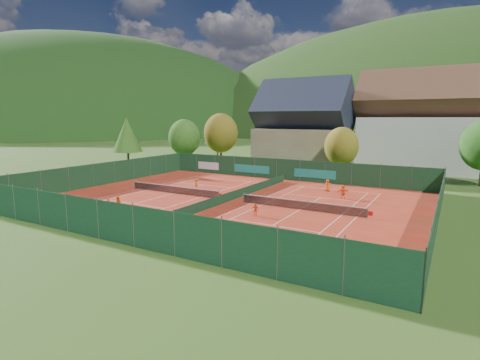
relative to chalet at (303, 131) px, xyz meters
name	(u,v)px	position (x,y,z in m)	size (l,w,h in m)	color
ground	(231,201)	(3.00, -30.00, -6.64)	(600.00, 600.00, 0.00)	#2F5019
clay_pad	(231,201)	(3.00, -30.00, -6.62)	(40.00, 32.00, 0.01)	#A22917
court_markings_left	(174,193)	(-5.00, -30.00, -6.61)	(11.03, 23.83, 0.00)	white
court_markings_right	(300,209)	(11.00, -30.00, -6.61)	(11.03, 23.83, 0.00)	white
tennis_net_left	(175,189)	(-4.85, -30.00, -6.12)	(13.30, 0.10, 1.02)	#59595B
tennis_net_right	(302,205)	(11.15, -30.00, -6.12)	(13.30, 0.10, 1.02)	#59595B
court_divider	(231,196)	(3.00, -30.00, -6.12)	(0.03, 28.80, 1.00)	#13351F
fence_north	(285,170)	(2.54, -14.01, -5.16)	(40.00, 0.10, 3.00)	#143920
fence_south	(115,223)	(3.00, -46.00, -5.12)	(40.00, 0.04, 3.00)	#153923
fence_west	(104,174)	(-17.00, -30.00, -5.12)	(0.04, 32.00, 3.00)	#153A1F
fence_east	(439,209)	(23.00, -29.95, -5.14)	(0.09, 32.00, 3.00)	#14371E
chalet	(303,131)	(0.00, 0.00, 0.00)	(16.20, 12.00, 16.00)	tan
hotel_block_a	(424,127)	(19.00, 6.00, 0.76)	(21.60, 11.00, 17.25)	silver
tree_west_front	(184,138)	(-19.00, -10.00, -1.23)	(5.72, 5.72, 8.69)	#4B351B
tree_west_mid	(221,133)	(-15.00, -4.00, -0.56)	(6.44, 6.44, 9.78)	#462B19
tree_west_back	(218,128)	(-21.00, 4.00, 0.11)	(5.60, 5.60, 10.00)	#492D1A
tree_center	(341,146)	(9.00, -8.00, -1.91)	(5.01, 5.01, 7.60)	#412817
tree_west_side	(127,135)	(-25.00, -18.00, -0.56)	(5.04, 5.04, 9.00)	#462D19
mountain_backdrop	(465,197)	(31.54, 203.48, -46.26)	(820.00, 530.00, 242.00)	black
ball_hopper	(284,239)	(13.88, -40.78, -6.07)	(0.34, 0.34, 0.80)	slate
loose_ball_0	(140,207)	(-3.42, -37.08, -6.59)	(0.07, 0.07, 0.07)	#CCD833
loose_ball_1	(254,229)	(10.18, -38.19, -6.59)	(0.07, 0.07, 0.07)	#CCD833
loose_ball_2	(265,194)	(4.81, -25.25, -6.59)	(0.07, 0.07, 0.07)	#CCD833
loose_ball_3	(258,187)	(1.81, -21.14, -6.59)	(0.07, 0.07, 0.07)	#CCD833
player_left_near	(109,205)	(-4.67, -39.99, -5.98)	(0.47, 0.31, 1.29)	#D64613
player_left_mid	(118,204)	(-3.91, -39.52, -5.89)	(0.71, 0.56, 1.47)	#D64E13
player_left_far	(196,184)	(-4.06, -26.70, -5.93)	(0.90, 0.52, 1.39)	orange
player_right_near	(255,210)	(8.29, -34.35, -6.03)	(0.70, 0.29, 1.20)	#D84313
player_right_far_a	(327,185)	(10.56, -19.64, -5.87)	(0.73, 0.48, 1.50)	#D94F13
player_right_far_b	(343,192)	(13.28, -22.80, -5.84)	(1.45, 0.46, 1.56)	orange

